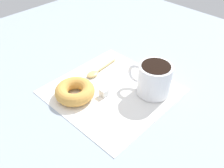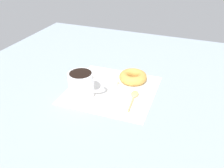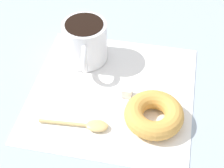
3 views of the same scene
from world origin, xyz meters
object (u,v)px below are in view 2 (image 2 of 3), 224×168
spoon (134,96)px  donut (133,77)px  sugar_cube (115,83)px  coffee_cup (82,84)px

spoon → donut: bearing=108.8°
donut → sugar_cube: size_ratio=5.57×
coffee_cup → donut: bearing=50.0°
donut → coffee_cup: bearing=-130.0°
coffee_cup → donut: (12.28, 14.62, -2.54)cm
spoon → sugar_cube: 9.37cm
donut → spoon: bearing=-71.2°
spoon → sugar_cube: sugar_cube is taller
sugar_cube → spoon: bearing=-30.7°
coffee_cup → spoon: bearing=16.3°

